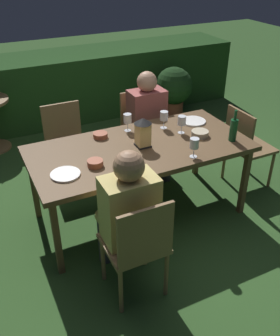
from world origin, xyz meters
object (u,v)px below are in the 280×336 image
at_px(green_bottle_on_table, 233,129).
at_px(plate_b, 65,174).
at_px(chair_head_far, 246,144).
at_px(bowl_salad, 200,133).
at_px(dining_table, 140,151).
at_px(chair_side_left_a, 138,244).
at_px(bowl_olives, 95,163).
at_px(person_in_rust, 149,120).
at_px(wine_glass_c, 128,119).
at_px(chair_side_right_a, 66,142).
at_px(wine_glass_b, 182,121).
at_px(bowl_bread, 100,135).
at_px(potted_plant_by_hedge, 174,89).
at_px(lantern_centerpiece, 143,131).
at_px(wine_glass_a, 194,144).
at_px(chair_side_right_b, 141,126).
at_px(wine_glass_d, 164,117).
at_px(plate_a, 193,121).
at_px(person_in_mustard, 126,211).

height_order(green_bottle_on_table, plate_b, green_bottle_on_table).
height_order(chair_head_far, bowl_salad, chair_head_far).
bearing_deg(dining_table, chair_side_left_a, -116.81).
bearing_deg(bowl_olives, bowl_salad, 4.80).
relative_size(person_in_rust, wine_glass_c, 6.80).
xyz_separation_m(person_in_rust, bowl_olives, (-0.90, -0.81, 0.13)).
relative_size(chair_side_left_a, bowl_salad, 5.50).
distance_m(dining_table, green_bottle_on_table, 0.85).
relative_size(chair_side_right_a, wine_glass_b, 5.15).
relative_size(chair_side_left_a, bowl_bread, 6.60).
xyz_separation_m(wine_glass_b, bowl_olives, (-0.93, -0.22, -0.09)).
bearing_deg(wine_glass_c, green_bottle_on_table, -37.94).
distance_m(chair_head_far, potted_plant_by_hedge, 1.89).
bearing_deg(chair_side_right_a, lantern_centerpiece, -62.16).
bearing_deg(dining_table, wine_glass_a, -48.93).
height_order(chair_head_far, wine_glass_a, wine_glass_a).
xyz_separation_m(dining_table, bowl_bread, (-0.25, 0.31, 0.08)).
bearing_deg(wine_glass_c, person_in_rust, 39.53).
bearing_deg(potted_plant_by_hedge, bowl_olives, -133.57).
xyz_separation_m(chair_side_right_b, potted_plant_by_hedge, (1.02, 1.01, -0.04)).
distance_m(plate_b, bowl_olives, 0.26).
distance_m(lantern_centerpiece, wine_glass_d, 0.42).
xyz_separation_m(person_in_rust, plate_a, (0.27, -0.43, 0.11)).
height_order(person_in_mustard, bowl_bread, person_in_mustard).
xyz_separation_m(dining_table, chair_side_left_a, (-0.43, -0.86, -0.21)).
relative_size(bowl_bread, bowl_salad, 0.83).
distance_m(wine_glass_a, wine_glass_c, 0.75).
xyz_separation_m(person_in_rust, plate_b, (-1.16, -0.84, 0.11)).
distance_m(chair_head_far, plate_b, 1.96).
bearing_deg(wine_glass_a, chair_side_right_a, 121.55).
height_order(chair_side_right_a, bowl_salad, chair_side_right_a).
bearing_deg(person_in_mustard, plate_a, 38.27).
bearing_deg(bowl_olives, chair_side_right_a, 88.11).
height_order(person_in_rust, potted_plant_by_hedge, person_in_rust).
distance_m(person_in_mustard, plate_a, 1.45).
relative_size(person_in_rust, bowl_olives, 9.03).
distance_m(green_bottle_on_table, plate_a, 0.51).
height_order(person_in_mustard, potted_plant_by_hedge, person_in_mustard).
distance_m(chair_side_right_a, bowl_salad, 1.40).
relative_size(dining_table, potted_plant_by_hedge, 2.53).
xyz_separation_m(person_in_mustard, plate_a, (1.14, 0.90, 0.11)).
bearing_deg(person_in_rust, chair_side_right_a, 167.32).
bearing_deg(lantern_centerpiece, plate_a, 19.52).
bearing_deg(person_in_rust, person_in_mustard, -123.19).
bearing_deg(chair_side_right_b, chair_side_left_a, -116.81).
distance_m(person_in_mustard, wine_glass_a, 0.84).
xyz_separation_m(chair_side_right_b, chair_side_left_a, (-0.87, -1.72, 0.00)).
bearing_deg(dining_table, green_bottle_on_table, -18.12).
xyz_separation_m(wine_glass_c, bowl_salad, (0.55, -0.39, -0.09)).
bearing_deg(bowl_bread, chair_head_far, -12.09).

